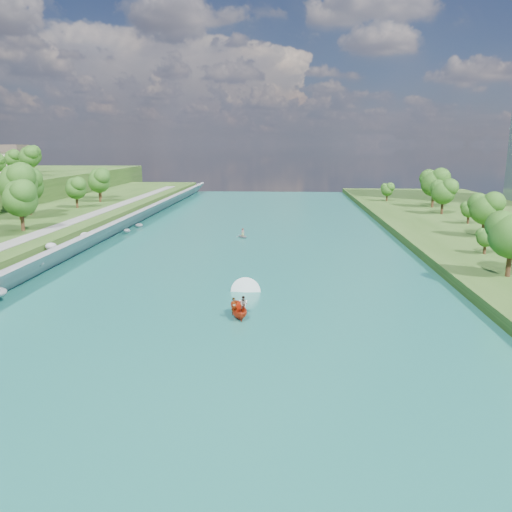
{
  "coord_description": "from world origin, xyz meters",
  "views": [
    {
      "loc": [
        6.76,
        -48.07,
        17.33
      ],
      "look_at": [
        2.68,
        18.18,
        2.5
      ],
      "focal_mm": 35.0,
      "sensor_mm": 36.0,
      "label": 1
    }
  ],
  "objects": [
    {
      "name": "trees_ridge",
      "position": [
        -67.74,
        90.83,
        13.44
      ],
      "size": [
        14.69,
        35.83,
        9.46
      ],
      "color": "#244C14",
      "rests_on": "ridge_west"
    },
    {
      "name": "riverside_path",
      "position": [
        -32.5,
        20.0,
        3.55
      ],
      "size": [
        3.0,
        200.0,
        0.1
      ],
      "primitive_type": "cube",
      "color": "gray",
      "rests_on": "berm_west"
    },
    {
      "name": "riprap_bank",
      "position": [
        -25.86,
        18.79,
        1.81
      ],
      "size": [
        3.98,
        236.0,
        4.35
      ],
      "color": "slate",
      "rests_on": "ground"
    },
    {
      "name": "motorboat",
      "position": [
        2.02,
        1.95,
        0.75
      ],
      "size": [
        3.6,
        18.83,
        2.18
      ],
      "rotation": [
        0.0,
        0.0,
        3.42
      ],
      "color": "#B82C0E",
      "rests_on": "river_water"
    },
    {
      "name": "trees_east",
      "position": [
        40.41,
        31.66,
        6.35
      ],
      "size": [
        16.88,
        144.08,
        11.73
      ],
      "color": "#244C14",
      "rests_on": "berm_east"
    },
    {
      "name": "river_water",
      "position": [
        0.0,
        20.0,
        0.05
      ],
      "size": [
        55.0,
        240.0,
        0.1
      ],
      "primitive_type": "cube",
      "color": "#1B6964",
      "rests_on": "ground"
    },
    {
      "name": "ground",
      "position": [
        0.0,
        0.0,
        0.0
      ],
      "size": [
        260.0,
        260.0,
        0.0
      ],
      "primitive_type": "plane",
      "color": "#2D5119",
      "rests_on": "ground"
    },
    {
      "name": "raft",
      "position": [
        -1.48,
        44.91,
        0.48
      ],
      "size": [
        2.92,
        3.34,
        1.73
      ],
      "rotation": [
        0.0,
        0.0,
        0.41
      ],
      "color": "gray",
      "rests_on": "river_water"
    }
  ]
}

